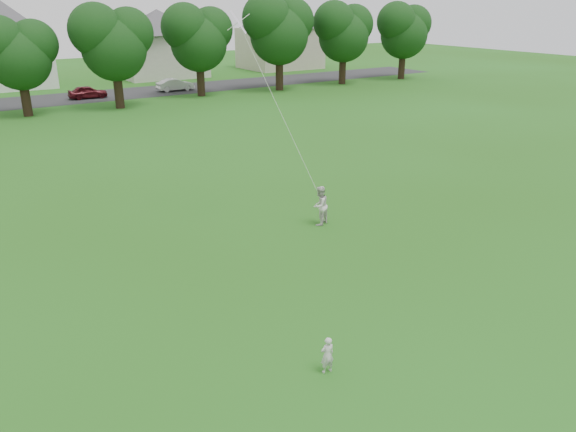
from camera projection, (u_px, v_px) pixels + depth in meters
ground at (310, 322)px, 15.17m from camera, size 160.00×160.00×0.00m
street at (27, 102)px, 47.99m from camera, size 90.00×7.00×0.01m
toddler at (327, 355)px, 12.96m from camera, size 0.37×0.27×0.94m
older_boy at (320, 206)px, 21.49m from camera, size 0.92×0.83×1.55m
kite at (281, 113)px, 20.61m from camera, size 1.51×1.68×7.03m
tree_row at (7, 35)px, 40.66m from camera, size 81.40×8.63×9.92m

